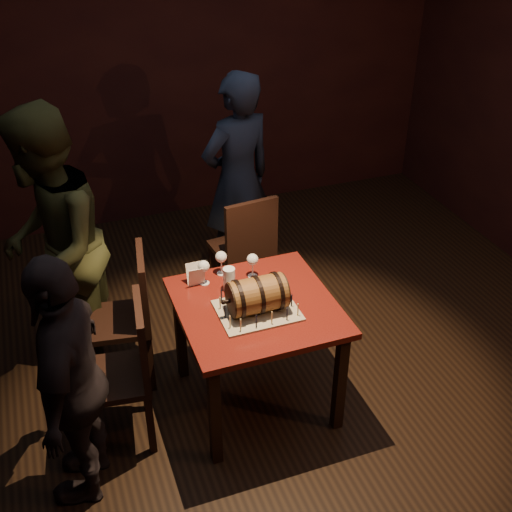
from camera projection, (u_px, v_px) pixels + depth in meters
name	position (u px, v px, depth m)	size (l,w,h in m)	color
room_shell	(274.00, 189.00, 3.52)	(5.04, 5.04, 2.80)	black
pub_table	(256.00, 319.00, 3.77)	(0.90, 0.90, 0.75)	#4B0F0C
cake_board	(257.00, 310.00, 3.65)	(0.45, 0.35, 0.01)	#9F9680
barrel_cake	(257.00, 295.00, 3.59)	(0.38, 0.22, 0.22)	brown
birthday_candles	(257.00, 304.00, 3.62)	(0.40, 0.30, 0.09)	#EBD28C
wine_glass_left	(204.00, 267.00, 3.82)	(0.07, 0.07, 0.16)	silver
wine_glass_mid	(221.00, 258.00, 3.91)	(0.07, 0.07, 0.16)	silver
wine_glass_right	(252.00, 260.00, 3.89)	(0.07, 0.07, 0.16)	silver
pint_of_ale	(229.00, 280.00, 3.79)	(0.07, 0.07, 0.15)	silver
menu_card	(196.00, 275.00, 3.84)	(0.10, 0.05, 0.13)	white
chair_back	(246.00, 246.00, 4.69)	(0.44, 0.44, 0.93)	black
chair_left_rear	(130.00, 311.00, 4.03)	(0.46, 0.46, 0.93)	black
chair_left_front	(127.00, 366.00, 3.60)	(0.45, 0.45, 0.93)	black
person_back	(238.00, 181.00, 4.87)	(0.62, 0.40, 1.69)	#1A2134
person_left_rear	(52.00, 248.00, 3.94)	(0.88, 0.68, 1.80)	#35381C
person_left_front	(72.00, 381.00, 3.19)	(0.86, 0.36, 1.47)	black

